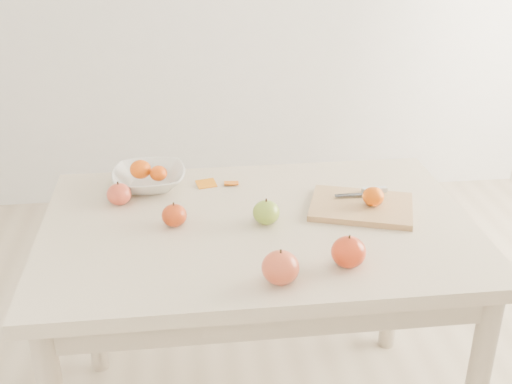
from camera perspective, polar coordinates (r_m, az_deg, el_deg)
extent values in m
cube|color=beige|center=(1.80, 0.19, -3.27)|extent=(1.20, 0.80, 0.04)
cylinder|color=#BCAA8E|center=(2.30, -14.51, -8.06)|extent=(0.06, 0.06, 0.71)
cylinder|color=#BCAA8E|center=(2.39, 12.18, -6.41)|extent=(0.06, 0.06, 0.71)
cube|color=tan|center=(1.88, 9.34, -1.30)|extent=(0.34, 0.29, 0.02)
ellipsoid|color=#C74007|center=(1.86, 10.39, -0.39)|extent=(0.06, 0.06, 0.05)
imported|color=silver|center=(2.02, -9.47, 1.18)|extent=(0.23, 0.23, 0.06)
ellipsoid|color=#E83E08|center=(2.01, -10.23, 2.00)|extent=(0.07, 0.07, 0.06)
ellipsoid|color=#D25507|center=(1.99, -8.67, 1.66)|extent=(0.05, 0.05, 0.05)
cube|color=orange|center=(2.01, -4.44, 0.63)|extent=(0.07, 0.06, 0.01)
cube|color=orange|center=(2.02, -2.20, 0.74)|extent=(0.05, 0.04, 0.01)
cube|color=silver|center=(1.95, 10.49, 0.21)|extent=(0.08, 0.02, 0.01)
cube|color=#34373B|center=(1.91, 8.42, -0.25)|extent=(0.10, 0.02, 0.00)
ellipsoid|color=#629523|center=(1.77, 0.91, -1.82)|extent=(0.08, 0.08, 0.07)
ellipsoid|color=#A41A26|center=(1.92, -12.08, -0.19)|extent=(0.07, 0.07, 0.06)
ellipsoid|color=#930705|center=(1.59, 8.23, -5.29)|extent=(0.09, 0.09, 0.08)
ellipsoid|color=#A31E22|center=(1.51, 2.18, -6.72)|extent=(0.09, 0.09, 0.08)
ellipsoid|color=#920608|center=(1.77, -7.28, -2.07)|extent=(0.07, 0.07, 0.06)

